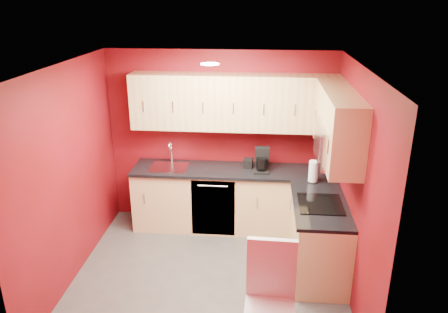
# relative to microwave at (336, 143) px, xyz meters

# --- Properties ---
(floor) EXTENTS (3.20, 3.20, 0.00)m
(floor) POSITION_rel_microwave_xyz_m (-1.39, -0.20, -1.66)
(floor) COLOR #4B4846
(floor) RESTS_ON ground
(ceiling) EXTENTS (3.20, 3.20, 0.00)m
(ceiling) POSITION_rel_microwave_xyz_m (-1.39, -0.20, 0.84)
(ceiling) COLOR white
(ceiling) RESTS_ON wall_back
(wall_back) EXTENTS (3.20, 0.00, 3.20)m
(wall_back) POSITION_rel_microwave_xyz_m (-1.39, 1.30, -0.41)
(wall_back) COLOR maroon
(wall_back) RESTS_ON floor
(wall_front) EXTENTS (3.20, 0.00, 3.20)m
(wall_front) POSITION_rel_microwave_xyz_m (-1.39, -1.70, -0.41)
(wall_front) COLOR maroon
(wall_front) RESTS_ON floor
(wall_left) EXTENTS (0.00, 3.00, 3.00)m
(wall_left) POSITION_rel_microwave_xyz_m (-2.99, -0.20, -0.41)
(wall_left) COLOR maroon
(wall_left) RESTS_ON floor
(wall_right) EXTENTS (0.00, 3.00, 3.00)m
(wall_right) POSITION_rel_microwave_xyz_m (0.21, -0.20, -0.41)
(wall_right) COLOR maroon
(wall_right) RESTS_ON floor
(base_cabinets_back) EXTENTS (2.80, 0.60, 0.87)m
(base_cabinets_back) POSITION_rel_microwave_xyz_m (-1.19, 1.00, -1.22)
(base_cabinets_back) COLOR #E6CB83
(base_cabinets_back) RESTS_ON floor
(base_cabinets_right) EXTENTS (0.60, 1.30, 0.87)m
(base_cabinets_right) POSITION_rel_microwave_xyz_m (-0.09, 0.05, -1.22)
(base_cabinets_right) COLOR #E6CB83
(base_cabinets_right) RESTS_ON floor
(countertop_back) EXTENTS (2.80, 0.63, 0.04)m
(countertop_back) POSITION_rel_microwave_xyz_m (-1.19, 0.99, -0.77)
(countertop_back) COLOR black
(countertop_back) RESTS_ON base_cabinets_back
(countertop_right) EXTENTS (0.63, 1.27, 0.04)m
(countertop_right) POSITION_rel_microwave_xyz_m (-0.11, 0.04, -0.77)
(countertop_right) COLOR black
(countertop_right) RESTS_ON base_cabinets_right
(upper_cabinets_back) EXTENTS (2.80, 0.35, 0.75)m
(upper_cabinets_back) POSITION_rel_microwave_xyz_m (-1.19, 1.13, 0.17)
(upper_cabinets_back) COLOR tan
(upper_cabinets_back) RESTS_ON wall_back
(upper_cabinets_right) EXTENTS (0.35, 1.55, 0.75)m
(upper_cabinets_right) POSITION_rel_microwave_xyz_m (0.03, 0.24, 0.23)
(upper_cabinets_right) COLOR tan
(upper_cabinets_right) RESTS_ON wall_right
(microwave) EXTENTS (0.42, 0.76, 0.42)m
(microwave) POSITION_rel_microwave_xyz_m (0.00, 0.00, 0.00)
(microwave) COLOR silver
(microwave) RESTS_ON upper_cabinets_right
(cooktop) EXTENTS (0.50, 0.55, 0.01)m
(cooktop) POSITION_rel_microwave_xyz_m (-0.11, 0.00, -0.74)
(cooktop) COLOR black
(cooktop) RESTS_ON countertop_right
(sink) EXTENTS (0.52, 0.42, 0.35)m
(sink) POSITION_rel_microwave_xyz_m (-2.09, 1.00, -0.72)
(sink) COLOR silver
(sink) RESTS_ON countertop_back
(dishwasher_front) EXTENTS (0.60, 0.02, 0.82)m
(dishwasher_front) POSITION_rel_microwave_xyz_m (-1.44, 0.71, -1.22)
(dishwasher_front) COLOR black
(dishwasher_front) RESTS_ON base_cabinets_back
(downlight) EXTENTS (0.20, 0.20, 0.01)m
(downlight) POSITION_rel_microwave_xyz_m (-1.39, 0.10, 0.82)
(downlight) COLOR white
(downlight) RESTS_ON ceiling
(coffee_maker) EXTENTS (0.20, 0.27, 0.33)m
(coffee_maker) POSITION_rel_microwave_xyz_m (-0.80, 0.93, -0.58)
(coffee_maker) COLOR black
(coffee_maker) RESTS_ON countertop_back
(napkin_holder) EXTENTS (0.14, 0.14, 0.13)m
(napkin_holder) POSITION_rel_microwave_xyz_m (-0.99, 1.06, -0.68)
(napkin_holder) COLOR black
(napkin_holder) RESTS_ON countertop_back
(paper_towel) EXTENTS (0.20, 0.20, 0.28)m
(paper_towel) POSITION_rel_microwave_xyz_m (-0.13, 0.65, -0.61)
(paper_towel) COLOR white
(paper_towel) RESTS_ON countertop_right
(dining_chair) EXTENTS (0.47, 0.49, 1.13)m
(dining_chair) POSITION_rel_microwave_xyz_m (-0.69, -1.40, -1.09)
(dining_chair) COLOR silver
(dining_chair) RESTS_ON floor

